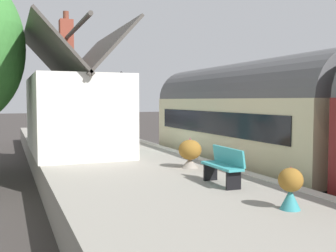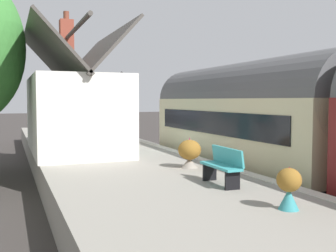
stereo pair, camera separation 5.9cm
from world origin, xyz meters
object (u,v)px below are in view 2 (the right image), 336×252
station_building (75,110)px  planter_corner_building (190,153)px  bench_platform_end (93,125)px  planter_by_door (289,187)px  bench_near_building (223,165)px  planter_bench_left (66,130)px  planter_bench_right (76,126)px  lamp_post_platform (122,91)px

station_building → planter_corner_building: (-5.19, -2.53, -1.16)m
bench_platform_end → planter_by_door: (-18.46, 0.03, -0.06)m
station_building → planter_corner_building: 5.90m
planter_by_door → planter_corner_building: (4.78, -0.21, 0.04)m
bench_near_building → bench_platform_end: 16.11m
bench_platform_end → planter_bench_left: 2.62m
bench_platform_end → planter_bench_left: (-1.88, 1.81, -0.14)m
planter_bench_left → station_building: bearing=175.3°
bench_near_building → planter_bench_right: (18.09, 0.61, -0.16)m
station_building → bench_near_building: station_building is taller
planter_by_door → lamp_post_platform: size_ratio=0.23×
planter_bench_right → station_building: bearing=171.0°
planter_by_door → station_building: bearing=13.1°
planter_bench_right → planter_corner_building: bearing=-176.8°
planter_bench_right → planter_corner_building: (-15.66, -0.87, 0.14)m
planter_corner_building → planter_by_door: bearing=177.5°
planter_bench_right → planter_by_door: (-20.44, -0.66, 0.10)m
bench_near_building → planter_by_door: bench_near_building is taller
bench_platform_end → planter_bench_right: bearing=19.2°
station_building → lamp_post_platform: bearing=-32.9°
bench_platform_end → planter_by_door: size_ratio=1.78×
station_building → planter_bench_left: 6.75m
bench_near_building → planter_corner_building: size_ratio=1.54×
bench_platform_end → planter_corner_building: planter_corner_building is taller
bench_near_building → planter_by_door: (-2.35, -0.05, -0.06)m
bench_near_building → planter_bench_right: size_ratio=1.29×
planter_corner_building → planter_bench_right: bearing=3.2°
bench_near_building → planter_bench_left: bench_near_building is taller
planter_bench_left → planter_by_door: 16.67m
planter_corner_building → lamp_post_platform: 10.48m
station_building → bench_platform_end: bearing=-15.5°
bench_near_building → planter_corner_building: bearing=-6.1°
bench_near_building → planter_corner_building: 2.45m
bench_near_building → planter_bench_left: size_ratio=2.08×
planter_bench_right → planter_bench_left: 4.02m
planter_bench_right → planter_by_door: size_ratio=1.37×
bench_near_building → planter_by_door: size_ratio=1.76×
planter_bench_left → planter_corner_building: 11.97m
planter_bench_right → lamp_post_platform: lamp_post_platform is taller
bench_near_building → planter_corner_building: planter_corner_building is taller
station_building → lamp_post_platform: 6.08m
station_building → planter_corner_building: size_ratio=7.57×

